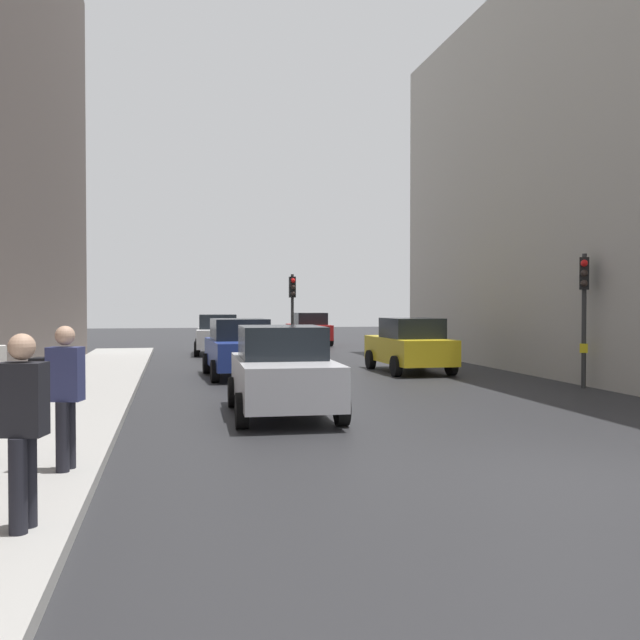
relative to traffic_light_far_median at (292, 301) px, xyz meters
name	(u,v)px	position (x,y,z in m)	size (l,w,h in m)	color
ground_plane	(570,475)	(0.25, -19.95, -2.36)	(120.00, 120.00, 0.00)	#28282B
sidewalk_kerb	(56,415)	(-6.92, -13.95, -2.28)	(2.58, 40.00, 0.16)	#A8A5A0
traffic_light_far_median	(292,301)	(0.00, 0.00, 0.00)	(0.24, 0.43, 3.42)	#2D2D2D
traffic_light_mid_street	(584,295)	(5.81, -11.44, 0.07)	(0.38, 0.44, 3.53)	#2D2D2D
car_red_sedan	(309,329)	(2.52, 9.59, -1.48)	(2.07, 4.23, 1.76)	red
car_white_compact	(218,334)	(-2.78, 3.50, -1.48)	(2.19, 4.29, 1.76)	silver
car_silver_hatchback	(283,371)	(-2.61, -14.29, -1.48)	(2.12, 4.25, 1.76)	#BCBCC1
car_blue_van	(240,348)	(-2.73, -6.67, -1.48)	(2.15, 4.27, 1.76)	navy
car_yellow_taxi	(410,345)	(2.80, -6.28, -1.48)	(2.06, 4.22, 1.76)	yellow
pedestrian_with_grey_backpack	(62,388)	(-6.06, -19.02, -1.20)	(0.65, 0.41, 1.77)	black
pedestrian_in_dark_coat	(23,423)	(-6.05, -21.38, -1.23)	(0.45, 0.35, 1.77)	black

